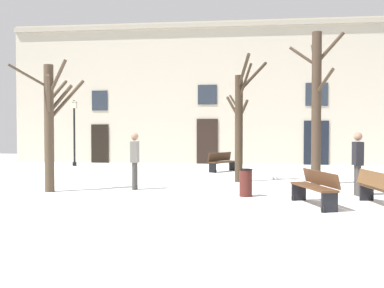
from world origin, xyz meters
name	(u,v)px	position (x,y,z in m)	size (l,w,h in m)	color
ground_plane	(185,186)	(0.00, 0.00, 0.00)	(36.37, 36.37, 0.00)	white
building_facade	(210,92)	(0.01, 10.05, 4.02)	(22.73, 0.60, 7.92)	#BCB29E
tree_center	(51,120)	(-3.87, -1.99, 2.18)	(1.65, 2.37, 4.01)	#4C3D2D
tree_near_facade	(240,120)	(1.84, 1.33, 2.26)	(1.56, 2.55, 4.48)	#382B1E
tree_foreground	(317,104)	(4.47, 0.81, 2.78)	(1.85, 2.17, 5.26)	#423326
streetlamp	(74,125)	(-6.91, 7.53, 2.13)	(0.30, 0.30, 3.46)	black
litter_bin	(246,183)	(2.07, -2.26, 0.40)	(0.39, 0.39, 0.79)	#4C1E19
bench_far_corner	(222,162)	(0.96, 5.29, 0.45)	(1.29, 1.50, 0.87)	#3D2819
bench_back_to_back_right	(315,187)	(3.79, -3.66, 0.48)	(1.00, 1.97, 0.88)	#51331E
bench_by_litter_bin	(377,187)	(5.35, -3.42, 0.46)	(0.69, 1.74, 0.87)	brown
person_crossing_plaza	(135,158)	(-1.43, -1.25, 1.01)	(0.24, 0.39, 1.80)	#403D3A
person_near_bench	(358,160)	(5.26, -1.73, 1.03)	(0.26, 0.40, 1.83)	#403D3A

